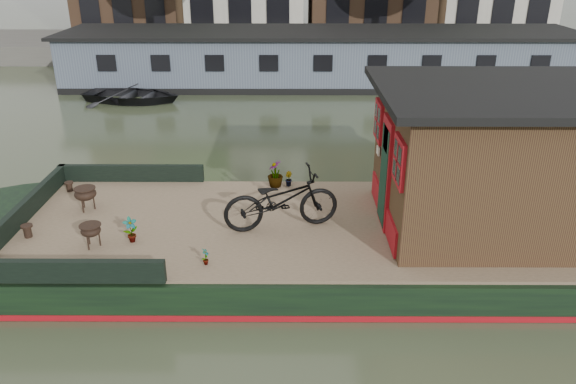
{
  "coord_description": "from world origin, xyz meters",
  "views": [
    {
      "loc": [
        -1.19,
        -8.87,
        5.12
      ],
      "look_at": [
        -1.24,
        0.5,
        1.02
      ],
      "focal_mm": 35.0,
      "sensor_mm": 36.0,
      "label": 1
    }
  ],
  "objects_px": {
    "potted_plant_a": "(131,230)",
    "dinghy": "(132,92)",
    "bicycle": "(281,200)",
    "brazier_front": "(92,236)",
    "brazier_rear": "(86,199)",
    "cabin": "(492,158)"
  },
  "relations": [
    {
      "from": "cabin",
      "to": "dinghy",
      "type": "bearing_deg",
      "value": 129.5
    },
    {
      "from": "cabin",
      "to": "potted_plant_a",
      "type": "distance_m",
      "value": 6.12
    },
    {
      "from": "potted_plant_a",
      "to": "brazier_rear",
      "type": "bearing_deg",
      "value": 132.94
    },
    {
      "from": "brazier_front",
      "to": "bicycle",
      "type": "bearing_deg",
      "value": 12.88
    },
    {
      "from": "brazier_rear",
      "to": "dinghy",
      "type": "bearing_deg",
      "value": 100.48
    },
    {
      "from": "cabin",
      "to": "potted_plant_a",
      "type": "bearing_deg",
      "value": -173.2
    },
    {
      "from": "potted_plant_a",
      "to": "dinghy",
      "type": "distance_m",
      "value": 12.15
    },
    {
      "from": "cabin",
      "to": "brazier_front",
      "type": "distance_m",
      "value": 6.73
    },
    {
      "from": "dinghy",
      "to": "bicycle",
      "type": "bearing_deg",
      "value": -143.29
    },
    {
      "from": "brazier_rear",
      "to": "bicycle",
      "type": "bearing_deg",
      "value": -10.87
    },
    {
      "from": "brazier_front",
      "to": "brazier_rear",
      "type": "xyz_separation_m",
      "value": [
        -0.55,
        1.39,
        0.02
      ]
    },
    {
      "from": "bicycle",
      "to": "cabin",
      "type": "bearing_deg",
      "value": -100.82
    },
    {
      "from": "bicycle",
      "to": "brazier_front",
      "type": "distance_m",
      "value": 3.15
    },
    {
      "from": "potted_plant_a",
      "to": "dinghy",
      "type": "bearing_deg",
      "value": 104.75
    },
    {
      "from": "bicycle",
      "to": "brazier_front",
      "type": "relative_size",
      "value": 5.02
    },
    {
      "from": "cabin",
      "to": "potted_plant_a",
      "type": "height_order",
      "value": "cabin"
    },
    {
      "from": "bicycle",
      "to": "dinghy",
      "type": "xyz_separation_m",
      "value": [
        -5.55,
        11.2,
        -0.81
      ]
    },
    {
      "from": "cabin",
      "to": "dinghy",
      "type": "relative_size",
      "value": 1.15
    },
    {
      "from": "bicycle",
      "to": "brazier_rear",
      "type": "height_order",
      "value": "bicycle"
    },
    {
      "from": "cabin",
      "to": "bicycle",
      "type": "height_order",
      "value": "cabin"
    },
    {
      "from": "potted_plant_a",
      "to": "brazier_front",
      "type": "bearing_deg",
      "value": -165.08
    },
    {
      "from": "cabin",
      "to": "bicycle",
      "type": "bearing_deg",
      "value": -177.16
    }
  ]
}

